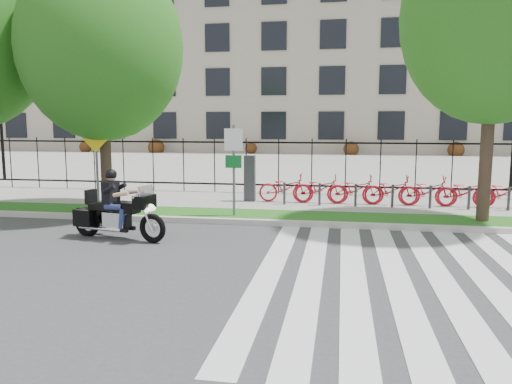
# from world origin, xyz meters

# --- Properties ---
(ground) EXTENTS (120.00, 120.00, 0.00)m
(ground) POSITION_xyz_m (0.00, 0.00, 0.00)
(ground) COLOR #38383B
(ground) RESTS_ON ground
(curb) EXTENTS (60.00, 0.20, 0.15)m
(curb) POSITION_xyz_m (0.00, 4.10, 0.07)
(curb) COLOR #B6B4AB
(curb) RESTS_ON ground
(grass_verge) EXTENTS (60.00, 1.50, 0.15)m
(grass_verge) POSITION_xyz_m (0.00, 4.95, 0.07)
(grass_verge) COLOR #1E5B16
(grass_verge) RESTS_ON ground
(sidewalk) EXTENTS (60.00, 3.50, 0.15)m
(sidewalk) POSITION_xyz_m (0.00, 7.45, 0.07)
(sidewalk) COLOR gray
(sidewalk) RESTS_ON ground
(plaza) EXTENTS (80.00, 34.00, 0.10)m
(plaza) POSITION_xyz_m (0.00, 25.00, 0.05)
(plaza) COLOR gray
(plaza) RESTS_ON ground
(crosswalk_stripes) EXTENTS (5.70, 8.00, 0.01)m
(crosswalk_stripes) POSITION_xyz_m (4.83, 0.00, 0.01)
(crosswalk_stripes) COLOR silver
(crosswalk_stripes) RESTS_ON ground
(iron_fence) EXTENTS (30.00, 0.06, 2.00)m
(iron_fence) POSITION_xyz_m (0.00, 9.20, 1.15)
(iron_fence) COLOR black
(iron_fence) RESTS_ON sidewalk
(office_building) EXTENTS (60.00, 21.90, 20.15)m
(office_building) POSITION_xyz_m (0.00, 44.92, 9.97)
(office_building) COLOR #AEA28D
(office_building) RESTS_ON ground
(lamp_post_left) EXTENTS (1.06, 0.70, 4.25)m
(lamp_post_left) POSITION_xyz_m (-12.00, 12.00, 3.21)
(lamp_post_left) COLOR black
(lamp_post_left) RESTS_ON ground
(street_tree_1) EXTENTS (4.66, 4.66, 7.38)m
(street_tree_1) POSITION_xyz_m (-3.39, 4.95, 4.84)
(street_tree_1) COLOR #32241B
(street_tree_1) RESTS_ON grass_verge
(street_tree_2) EXTENTS (4.63, 4.63, 7.83)m
(street_tree_2) POSITION_xyz_m (7.13, 4.95, 5.30)
(street_tree_2) COLOR #32241B
(street_tree_2) RESTS_ON grass_verge
(bike_share_station) EXTENTS (8.86, 0.85, 1.50)m
(bike_share_station) POSITION_xyz_m (4.92, 7.20, 0.62)
(bike_share_station) COLOR #2D2D33
(bike_share_station) RESTS_ON sidewalk
(sign_pole_regulatory) EXTENTS (0.50, 0.09, 2.50)m
(sign_pole_regulatory) POSITION_xyz_m (0.54, 4.58, 1.74)
(sign_pole_regulatory) COLOR #59595B
(sign_pole_regulatory) RESTS_ON grass_verge
(sign_pole_warning) EXTENTS (0.78, 0.09, 2.49)m
(sign_pole_warning) POSITION_xyz_m (-3.50, 4.58, 1.74)
(sign_pole_warning) COLOR #59595B
(sign_pole_warning) RESTS_ON grass_verge
(motorcycle_rider) EXTENTS (2.53, 1.05, 1.98)m
(motorcycle_rider) POSITION_xyz_m (-1.66, 1.96, 0.66)
(motorcycle_rider) COLOR black
(motorcycle_rider) RESTS_ON ground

